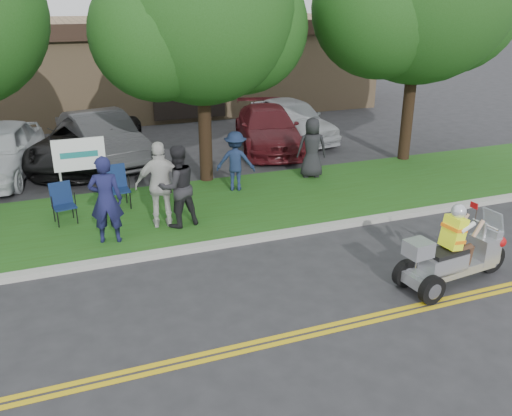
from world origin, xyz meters
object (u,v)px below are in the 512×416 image
object	(u,v)px
parked_car_right	(268,128)
parked_car_far_right	(292,119)
spectator_adult_mid	(177,186)
lawn_chair_a	(116,184)
spectator_adult_left	(106,200)
trike_scooter	(453,257)
parked_car_mid	(86,141)
parked_car_left	(102,138)
spectator_adult_right	(161,185)
lawn_chair_b	(62,200)

from	to	relation	value
parked_car_right	parked_car_far_right	size ratio (longest dim) A/B	1.09
spectator_adult_mid	lawn_chair_a	bearing A→B (deg)	-68.83
parked_car_right	parked_car_far_right	world-z (taller)	parked_car_far_right
lawn_chair_a	spectator_adult_left	xyz separation A→B (m)	(-0.44, -2.04, 0.36)
trike_scooter	lawn_chair_a	world-z (taller)	trike_scooter
spectator_adult_mid	parked_car_mid	bearing A→B (deg)	-88.41
spectator_adult_mid	parked_car_left	xyz separation A→B (m)	(-1.01, 6.11, -0.26)
parked_car_far_right	parked_car_mid	bearing A→B (deg)	178.18
parked_car_far_right	spectator_adult_left	bearing A→B (deg)	-142.89
spectator_adult_right	parked_car_far_right	xyz separation A→B (m)	(6.12, 6.50, -0.33)
lawn_chair_a	parked_car_left	bearing A→B (deg)	83.31
lawn_chair_b	spectator_adult_left	xyz separation A→B (m)	(0.85, -1.49, 0.43)
lawn_chair_a	lawn_chair_b	bearing A→B (deg)	-161.85
parked_car_mid	parked_car_far_right	distance (m)	7.31
parked_car_mid	parked_car_left	bearing A→B (deg)	27.85
trike_scooter	parked_car_far_right	world-z (taller)	trike_scooter
lawn_chair_b	parked_car_left	size ratio (longest dim) A/B	0.19
trike_scooter	lawn_chair_b	world-z (taller)	trike_scooter
spectator_adult_right	parked_car_left	xyz separation A→B (m)	(-0.67, 6.00, -0.30)
trike_scooter	parked_car_mid	size ratio (longest dim) A/B	0.46
trike_scooter	spectator_adult_mid	distance (m)	5.95
spectator_adult_right	parked_car_left	bearing A→B (deg)	-75.10
spectator_adult_mid	parked_car_right	bearing A→B (deg)	-140.38
parked_car_left	trike_scooter	bearing A→B (deg)	-76.37
parked_car_left	spectator_adult_right	bearing A→B (deg)	-96.23
lawn_chair_a	spectator_adult_right	xyz separation A→B (m)	(0.81, -1.62, 0.40)
lawn_chair_b	parked_car_left	world-z (taller)	parked_car_left
lawn_chair_b	lawn_chair_a	bearing A→B (deg)	12.24
trike_scooter	lawn_chair_b	size ratio (longest dim) A/B	2.66
trike_scooter	spectator_adult_right	bearing A→B (deg)	129.16
parked_car_mid	parked_car_far_right	size ratio (longest dim) A/B	1.19
spectator_adult_right	parked_car_left	distance (m)	6.04
parked_car_mid	parked_car_far_right	bearing A→B (deg)	26.88
spectator_adult_left	parked_car_left	bearing A→B (deg)	-82.27
lawn_chair_a	spectator_adult_right	distance (m)	1.85
spectator_adult_mid	trike_scooter	bearing A→B (deg)	121.52
lawn_chair_a	spectator_adult_left	size ratio (longest dim) A/B	0.55
parked_car_left	parked_car_mid	bearing A→B (deg)	172.60
lawn_chair_b	parked_car_left	distance (m)	5.14
parked_car_mid	parked_car_right	world-z (taller)	parked_car_mid
lawn_chair_a	parked_car_far_right	size ratio (longest dim) A/B	0.23
spectator_adult_left	parked_car_left	world-z (taller)	spectator_adult_left
spectator_adult_left	parked_car_mid	size ratio (longest dim) A/B	0.36
spectator_adult_left	parked_car_right	distance (m)	8.64
lawn_chair_b	spectator_adult_mid	world-z (taller)	spectator_adult_mid
parked_car_mid	parked_car_far_right	world-z (taller)	parked_car_far_right
trike_scooter	parked_car_mid	distance (m)	11.76
lawn_chair_a	spectator_adult_left	world-z (taller)	spectator_adult_left
spectator_adult_mid	parked_car_left	world-z (taller)	spectator_adult_mid
spectator_adult_mid	parked_car_left	distance (m)	6.20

